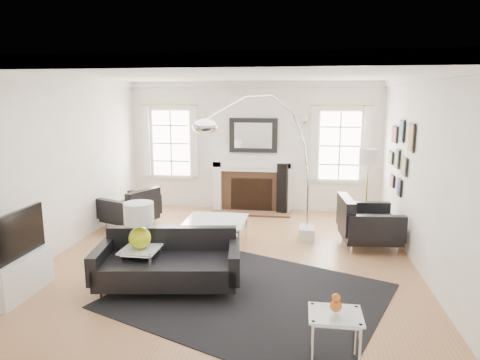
% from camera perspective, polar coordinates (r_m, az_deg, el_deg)
% --- Properties ---
extents(floor, '(6.00, 6.00, 0.00)m').
position_cam_1_polar(floor, '(6.84, -1.08, -10.11)').
color(floor, '#A16F43').
rests_on(floor, ground).
extents(back_wall, '(5.50, 0.04, 2.80)m').
position_cam_1_polar(back_wall, '(9.42, 1.80, 4.48)').
color(back_wall, white).
rests_on(back_wall, floor).
extents(front_wall, '(5.50, 0.04, 2.80)m').
position_cam_1_polar(front_wall, '(3.62, -8.80, -6.14)').
color(front_wall, white).
rests_on(front_wall, floor).
extents(left_wall, '(0.04, 6.00, 2.80)m').
position_cam_1_polar(left_wall, '(7.42, -22.59, 1.91)').
color(left_wall, white).
rests_on(left_wall, floor).
extents(right_wall, '(0.04, 6.00, 2.80)m').
position_cam_1_polar(right_wall, '(6.62, 23.08, 0.87)').
color(right_wall, white).
rests_on(right_wall, floor).
extents(ceiling, '(5.50, 6.00, 0.02)m').
position_cam_1_polar(ceiling, '(6.40, -1.18, 14.01)').
color(ceiling, white).
rests_on(ceiling, back_wall).
extents(crown_molding, '(5.50, 6.00, 0.12)m').
position_cam_1_polar(crown_molding, '(6.39, -1.17, 13.48)').
color(crown_molding, white).
rests_on(crown_molding, back_wall).
extents(fireplace, '(1.70, 0.69, 1.11)m').
position_cam_1_polar(fireplace, '(9.35, 1.63, -0.90)').
color(fireplace, white).
rests_on(fireplace, floor).
extents(mantel_mirror, '(1.05, 0.07, 0.75)m').
position_cam_1_polar(mantel_mirror, '(9.35, 1.78, 5.97)').
color(mantel_mirror, black).
rests_on(mantel_mirror, back_wall).
extents(window_left, '(1.24, 0.15, 1.62)m').
position_cam_1_polar(window_left, '(9.74, -9.15, 4.90)').
color(window_left, white).
rests_on(window_left, back_wall).
extents(window_right, '(1.24, 0.15, 1.62)m').
position_cam_1_polar(window_right, '(9.34, 13.15, 4.50)').
color(window_right, white).
rests_on(window_right, back_wall).
extents(gallery_wall, '(0.04, 1.73, 1.29)m').
position_cam_1_polar(gallery_wall, '(7.84, 20.54, 3.47)').
color(gallery_wall, black).
rests_on(gallery_wall, right_wall).
extents(tv_unit, '(0.35, 1.00, 1.09)m').
position_cam_1_polar(tv_unit, '(6.14, -27.47, -10.61)').
color(tv_unit, white).
rests_on(tv_unit, floor).
extents(area_rug, '(3.87, 3.60, 0.01)m').
position_cam_1_polar(area_rug, '(5.57, 1.29, -15.14)').
color(area_rug, black).
rests_on(area_rug, floor).
extents(sofa, '(1.95, 1.10, 0.60)m').
position_cam_1_polar(sofa, '(5.76, -9.45, -10.89)').
color(sofa, black).
rests_on(sofa, floor).
extents(armchair_left, '(1.11, 1.17, 0.63)m').
position_cam_1_polar(armchair_left, '(8.47, -14.17, -3.81)').
color(armchair_left, black).
rests_on(armchair_left, floor).
extents(armchair_right, '(1.01, 1.10, 0.69)m').
position_cam_1_polar(armchair_right, '(7.45, 16.37, -5.67)').
color(armchair_right, black).
rests_on(armchair_right, floor).
extents(coffee_table, '(1.00, 1.00, 0.45)m').
position_cam_1_polar(coffee_table, '(7.19, -3.28, -5.60)').
color(coffee_table, silver).
rests_on(coffee_table, floor).
extents(side_table_left, '(0.47, 0.47, 0.52)m').
position_cam_1_polar(side_table_left, '(5.82, -13.09, -9.86)').
color(side_table_left, silver).
rests_on(side_table_left, floor).
extents(nesting_table, '(0.48, 0.41, 0.53)m').
position_cam_1_polar(nesting_table, '(4.20, 12.54, -18.39)').
color(nesting_table, silver).
rests_on(nesting_table, floor).
extents(gourd_lamp, '(0.38, 0.38, 0.61)m').
position_cam_1_polar(gourd_lamp, '(5.68, -13.29, -5.53)').
color(gourd_lamp, '#C8D81B').
rests_on(gourd_lamp, side_table_left).
extents(orange_vase, '(0.11, 0.11, 0.18)m').
position_cam_1_polar(orange_vase, '(4.10, 12.67, -15.79)').
color(orange_vase, '#BE5918').
rests_on(orange_vase, nesting_table).
extents(arc_floor_lamp, '(1.83, 1.70, 2.59)m').
position_cam_1_polar(arc_floor_lamp, '(6.79, 2.86, 1.98)').
color(arc_floor_lamp, white).
rests_on(arc_floor_lamp, floor).
extents(stick_floor_lamp, '(0.32, 0.32, 1.59)m').
position_cam_1_polar(stick_floor_lamp, '(7.74, 16.76, 2.43)').
color(stick_floor_lamp, '#AE983C').
rests_on(stick_floor_lamp, floor).
extents(speaker_tower, '(0.27, 0.27, 1.10)m').
position_cam_1_polar(speaker_tower, '(9.16, 5.78, -1.16)').
color(speaker_tower, black).
rests_on(speaker_tower, floor).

